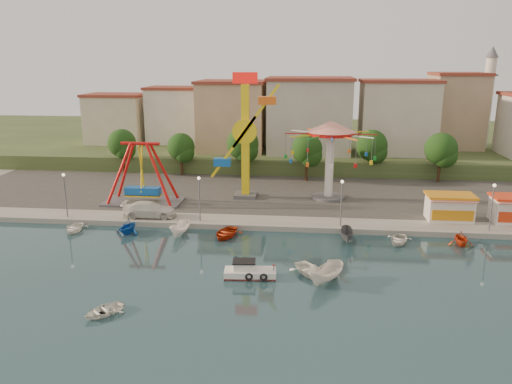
# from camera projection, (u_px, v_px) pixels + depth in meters

# --- Properties ---
(ground) EXTENTS (200.00, 200.00, 0.00)m
(ground) POSITION_uv_depth(u_px,v_px,m) (258.00, 276.00, 44.35)
(ground) COLOR #132B34
(ground) RESTS_ON ground
(quay_deck) EXTENTS (200.00, 100.00, 0.60)m
(quay_deck) POSITION_uv_depth(u_px,v_px,m) (288.00, 151.00, 103.87)
(quay_deck) COLOR #9E998E
(quay_deck) RESTS_ON ground
(asphalt_pad) EXTENTS (90.00, 28.00, 0.01)m
(asphalt_pad) POSITION_uv_depth(u_px,v_px,m) (278.00, 187.00, 73.03)
(asphalt_pad) COLOR #4C4944
(asphalt_pad) RESTS_ON quay_deck
(hill_terrace) EXTENTS (200.00, 60.00, 3.00)m
(hill_terrace) POSITION_uv_depth(u_px,v_px,m) (289.00, 141.00, 108.37)
(hill_terrace) COLOR #384C26
(hill_terrace) RESTS_ON ground
(pirate_ship_ride) EXTENTS (10.00, 5.00, 8.00)m
(pirate_ship_ride) POSITION_uv_depth(u_px,v_px,m) (142.00, 174.00, 63.91)
(pirate_ship_ride) COLOR #59595E
(pirate_ship_ride) RESTS_ON quay_deck
(kamikaze_tower) EXTENTS (6.18, 3.10, 16.50)m
(kamikaze_tower) POSITION_uv_depth(u_px,v_px,m) (248.00, 139.00, 65.38)
(kamikaze_tower) COLOR #59595E
(kamikaze_tower) RESTS_ON quay_deck
(wave_swinger) EXTENTS (11.60, 11.60, 10.40)m
(wave_swinger) POSITION_uv_depth(u_px,v_px,m) (330.00, 142.00, 65.01)
(wave_swinger) COLOR #59595E
(wave_swinger) RESTS_ON quay_deck
(booth_left) EXTENTS (5.40, 3.78, 3.08)m
(booth_left) POSITION_uv_depth(u_px,v_px,m) (450.00, 207.00, 57.56)
(booth_left) COLOR white
(booth_left) RESTS_ON quay_deck
(lamp_post_0) EXTENTS (0.14, 0.14, 5.00)m
(lamp_post_0) POSITION_uv_depth(u_px,v_px,m) (66.00, 196.00, 58.48)
(lamp_post_0) COLOR #59595E
(lamp_post_0) RESTS_ON quay_deck
(lamp_post_1) EXTENTS (0.14, 0.14, 5.00)m
(lamp_post_1) POSITION_uv_depth(u_px,v_px,m) (200.00, 200.00, 56.86)
(lamp_post_1) COLOR #59595E
(lamp_post_1) RESTS_ON quay_deck
(lamp_post_2) EXTENTS (0.14, 0.14, 5.00)m
(lamp_post_2) POSITION_uv_depth(u_px,v_px,m) (341.00, 204.00, 55.24)
(lamp_post_2) COLOR #59595E
(lamp_post_2) RESTS_ON quay_deck
(lamp_post_3) EXTENTS (0.14, 0.14, 5.00)m
(lamp_post_3) POSITION_uv_depth(u_px,v_px,m) (492.00, 209.00, 53.62)
(lamp_post_3) COLOR #59595E
(lamp_post_3) RESTS_ON quay_deck
(tree_0) EXTENTS (4.60, 4.60, 7.19)m
(tree_0) POSITION_uv_depth(u_px,v_px,m) (122.00, 143.00, 81.12)
(tree_0) COLOR #382314
(tree_0) RESTS_ON quay_deck
(tree_1) EXTENTS (4.35, 4.35, 6.80)m
(tree_1) POSITION_uv_depth(u_px,v_px,m) (181.00, 147.00, 79.47)
(tree_1) COLOR #382314
(tree_1) RESTS_ON quay_deck
(tree_2) EXTENTS (5.02, 5.02, 7.85)m
(tree_2) POSITION_uv_depth(u_px,v_px,m) (243.00, 144.00, 77.86)
(tree_2) COLOR #382314
(tree_2) RESTS_ON quay_deck
(tree_3) EXTENTS (4.68, 4.68, 7.32)m
(tree_3) POSITION_uv_depth(u_px,v_px,m) (307.00, 149.00, 75.55)
(tree_3) COLOR #382314
(tree_3) RESTS_ON quay_deck
(tree_4) EXTENTS (4.86, 4.86, 7.60)m
(tree_4) POSITION_uv_depth(u_px,v_px,m) (372.00, 145.00, 77.37)
(tree_4) COLOR #382314
(tree_4) RESTS_ON quay_deck
(tree_5) EXTENTS (4.83, 4.83, 7.54)m
(tree_5) POSITION_uv_depth(u_px,v_px,m) (441.00, 149.00, 74.62)
(tree_5) COLOR #382314
(tree_5) RESTS_ON quay_deck
(building_0) EXTENTS (9.26, 9.53, 11.87)m
(building_0) POSITION_uv_depth(u_px,v_px,m) (99.00, 115.00, 89.71)
(building_0) COLOR beige
(building_0) RESTS_ON hill_terrace
(building_1) EXTENTS (12.33, 9.01, 8.63)m
(building_1) POSITION_uv_depth(u_px,v_px,m) (173.00, 122.00, 94.02)
(building_1) COLOR silver
(building_1) RESTS_ON hill_terrace
(building_2) EXTENTS (11.95, 9.28, 11.23)m
(building_2) POSITION_uv_depth(u_px,v_px,m) (242.00, 115.00, 92.91)
(building_2) COLOR tan
(building_2) RESTS_ON hill_terrace
(building_3) EXTENTS (12.59, 10.50, 9.20)m
(building_3) POSITION_uv_depth(u_px,v_px,m) (317.00, 124.00, 88.74)
(building_3) COLOR beige
(building_3) RESTS_ON hill_terrace
(building_4) EXTENTS (10.75, 9.23, 9.24)m
(building_4) POSITION_uv_depth(u_px,v_px,m) (391.00, 122.00, 90.65)
(building_4) COLOR beige
(building_4) RESTS_ON hill_terrace
(building_5) EXTENTS (12.77, 10.96, 11.21)m
(building_5) POSITION_uv_depth(u_px,v_px,m) (471.00, 119.00, 87.25)
(building_5) COLOR tan
(building_5) RESTS_ON hill_terrace
(minaret) EXTENTS (2.80, 2.80, 18.00)m
(minaret) POSITION_uv_depth(u_px,v_px,m) (488.00, 95.00, 89.40)
(minaret) COLOR silver
(minaret) RESTS_ON hill_terrace
(cabin_motorboat) EXTENTS (4.68, 2.11, 1.60)m
(cabin_motorboat) POSITION_uv_depth(u_px,v_px,m) (249.00, 272.00, 44.09)
(cabin_motorboat) COLOR white
(cabin_motorboat) RESTS_ON ground
(rowboat_a) EXTENTS (4.39, 4.78, 0.81)m
(rowboat_a) POSITION_uv_depth(u_px,v_px,m) (310.00, 270.00, 44.57)
(rowboat_a) COLOR white
(rowboat_a) RESTS_ON ground
(rowboat_b) EXTENTS (3.73, 3.89, 0.66)m
(rowboat_b) POSITION_uv_depth(u_px,v_px,m) (103.00, 310.00, 37.58)
(rowboat_b) COLOR white
(rowboat_b) RESTS_ON ground
(skiff) EXTENTS (3.98, 4.53, 1.71)m
(skiff) POSITION_uv_depth(u_px,v_px,m) (326.00, 274.00, 42.69)
(skiff) COLOR silver
(skiff) RESTS_ON ground
(van) EXTENTS (6.40, 2.92, 1.82)m
(van) POSITION_uv_depth(u_px,v_px,m) (149.00, 209.00, 58.86)
(van) COLOR white
(van) RESTS_ON quay_deck
(moored_boat_0) EXTENTS (2.91, 3.79, 0.73)m
(moored_boat_0) POSITION_uv_depth(u_px,v_px,m) (74.00, 228.00, 55.87)
(moored_boat_0) COLOR white
(moored_boat_0) RESTS_ON ground
(moored_boat_1) EXTENTS (3.30, 3.61, 1.63)m
(moored_boat_1) POSITION_uv_depth(u_px,v_px,m) (128.00, 226.00, 55.12)
(moored_boat_1) COLOR #1350AE
(moored_boat_1) RESTS_ON ground
(moored_boat_2) EXTENTS (2.22, 3.99, 1.45)m
(moored_boat_2) POSITION_uv_depth(u_px,v_px,m) (180.00, 229.00, 54.55)
(moored_boat_2) COLOR white
(moored_boat_2) RESTS_ON ground
(moored_boat_3) EXTENTS (3.89, 4.73, 0.85)m
(moored_boat_3) POSITION_uv_depth(u_px,v_px,m) (226.00, 233.00, 54.11)
(moored_boat_3) COLOR #B52F0E
(moored_boat_3) RESTS_ON ground
(moored_boat_5) EXTENTS (1.45, 3.63, 1.39)m
(moored_boat_5) POSITION_uv_depth(u_px,v_px,m) (347.00, 235.00, 52.73)
(moored_boat_5) COLOR #515055
(moored_boat_5) RESTS_ON ground
(moored_boat_6) EXTENTS (3.44, 4.14, 0.74)m
(moored_boat_6) POSITION_uv_depth(u_px,v_px,m) (399.00, 240.00, 52.27)
(moored_boat_6) COLOR silver
(moored_boat_6) RESTS_ON ground
(moored_boat_7) EXTENTS (2.57, 2.96, 1.52)m
(moored_boat_7) POSITION_uv_depth(u_px,v_px,m) (461.00, 238.00, 51.54)
(moored_boat_7) COLOR red
(moored_boat_7) RESTS_ON ground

